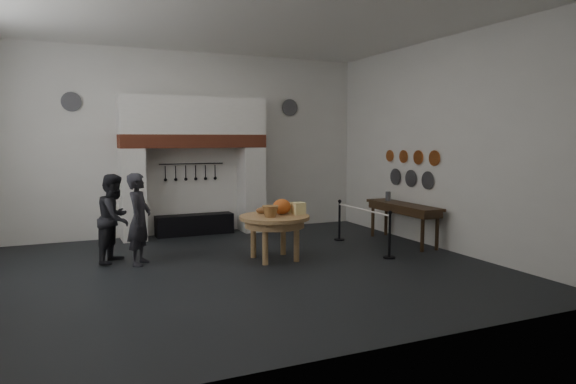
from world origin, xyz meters
name	(u,v)px	position (x,y,z in m)	size (l,w,h in m)	color
floor	(244,269)	(0.00, 0.00, 0.00)	(9.00, 8.00, 0.02)	black
ceiling	(242,16)	(0.00, 0.00, 4.50)	(9.00, 8.00, 0.02)	silver
wall_back	(190,144)	(0.00, 4.00, 2.25)	(9.00, 0.02, 4.50)	silver
wall_front	(365,151)	(0.00, -4.00, 2.25)	(9.00, 0.02, 4.50)	silver
wall_right	(442,144)	(4.50, 0.00, 2.25)	(0.02, 8.00, 4.50)	silver
chimney_pier_left	(132,194)	(-1.48, 3.65, 1.07)	(0.55, 0.70, 2.15)	silver
chimney_pier_right	(251,189)	(1.48, 3.65, 1.07)	(0.55, 0.70, 2.15)	silver
hearth_brick_band	(194,141)	(0.00, 3.65, 2.31)	(3.50, 0.72, 0.32)	#9E442B
chimney_hood	(193,116)	(0.00, 3.65, 2.92)	(3.50, 0.70, 0.90)	silver
iron_range	(195,224)	(0.00, 3.72, 0.25)	(1.90, 0.45, 0.50)	black
utensil_rail	(192,164)	(0.00, 3.92, 1.75)	(0.02, 0.02, 1.60)	black
work_table	(275,217)	(0.80, 0.47, 0.84)	(1.37, 1.37, 0.07)	#B37C54
pumpkin	(282,207)	(1.00, 0.57, 1.03)	(0.36, 0.36, 0.31)	#CA5C1C
cheese_block_big	(299,208)	(1.30, 0.42, 0.99)	(0.22, 0.22, 0.24)	#FAE895
cheese_block_small	(292,208)	(1.28, 0.72, 0.97)	(0.18, 0.18, 0.20)	#FFEA98
wicker_basket	(270,211)	(0.65, 0.32, 0.98)	(0.32, 0.32, 0.22)	olive
bread_loaf	(263,210)	(0.70, 0.82, 0.94)	(0.31, 0.18, 0.13)	#9A5B36
visitor_near	(139,219)	(-1.67, 1.14, 0.87)	(0.63, 0.42, 1.74)	black
visitor_far	(115,218)	(-2.07, 1.54, 0.85)	(0.83, 0.65, 1.71)	black
side_table	(403,205)	(4.10, 0.78, 0.87)	(0.55, 2.20, 0.06)	#322112
pewter_jug	(388,196)	(4.10, 1.38, 1.01)	(0.12, 0.12, 0.22)	#505055
copper_pan_a	(434,158)	(4.46, 0.20, 1.95)	(0.34, 0.34, 0.03)	#C6662D
copper_pan_b	(418,157)	(4.46, 0.75, 1.95)	(0.32, 0.32, 0.03)	#C6662D
copper_pan_c	(403,157)	(4.46, 1.30, 1.95)	(0.30, 0.30, 0.03)	#C6662D
copper_pan_d	(390,156)	(4.46, 1.85, 1.95)	(0.28, 0.28, 0.03)	#C6662D
pewter_plate_left	(428,180)	(4.46, 0.40, 1.45)	(0.40, 0.40, 0.03)	#4C4C51
pewter_plate_mid	(411,178)	(4.46, 1.00, 1.45)	(0.40, 0.40, 0.03)	#4C4C51
pewter_plate_right	(395,177)	(4.46, 1.60, 1.45)	(0.40, 0.40, 0.03)	#4C4C51
pewter_plate_back_left	(71,102)	(-2.70, 3.96, 3.20)	(0.44, 0.44, 0.03)	#4C4C51
pewter_plate_back_right	(290,108)	(2.70, 3.96, 3.20)	(0.44, 0.44, 0.03)	#4C4C51
barrier_post_near	(390,236)	(2.93, -0.36, 0.45)	(0.05, 0.05, 0.90)	black
barrier_post_far	(339,221)	(2.93, 1.64, 0.45)	(0.05, 0.05, 0.90)	black
barrier_rope	(363,210)	(2.93, 0.64, 0.85)	(0.04, 0.04, 2.00)	white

